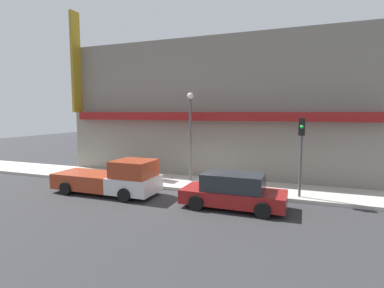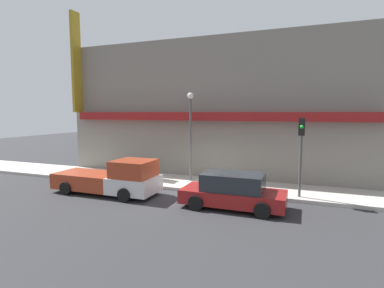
{
  "view_description": "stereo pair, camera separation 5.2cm",
  "coord_description": "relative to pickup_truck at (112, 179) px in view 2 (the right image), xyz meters",
  "views": [
    {
      "loc": [
        5.47,
        -14.09,
        4.09
      ],
      "look_at": [
        -0.31,
        1.26,
        2.37
      ],
      "focal_mm": 28.0,
      "sensor_mm": 36.0,
      "label": 1
    },
    {
      "loc": [
        5.52,
        -14.07,
        4.09
      ],
      "look_at": [
        -0.31,
        1.26,
        2.37
      ],
      "focal_mm": 28.0,
      "sensor_mm": 36.0,
      "label": 2
    }
  ],
  "objects": [
    {
      "name": "parked_car",
      "position": [
        6.17,
        0.0,
        -0.05
      ],
      "size": [
        4.42,
        2.02,
        1.51
      ],
      "rotation": [
        0.0,
        0.0,
        0.04
      ],
      "color": "maroon",
      "rests_on": "ground"
    },
    {
      "name": "pickup_truck",
      "position": [
        0.0,
        0.0,
        0.0
      ],
      "size": [
        5.5,
        2.12,
        1.79
      ],
      "rotation": [
        0.0,
        0.0,
        0.0
      ],
      "color": "silver",
      "rests_on": "ground"
    },
    {
      "name": "sidewalk",
      "position": [
        3.47,
        3.27,
        -0.69
      ],
      "size": [
        36.0,
        3.14,
        0.17
      ],
      "color": "#B7B2A8",
      "rests_on": "ground"
    },
    {
      "name": "fire_hydrant",
      "position": [
        4.22,
        2.5,
        -0.24
      ],
      "size": [
        0.2,
        0.2,
        0.74
      ],
      "color": "#196633",
      "rests_on": "sidewalk"
    },
    {
      "name": "traffic_light",
      "position": [
        8.82,
        2.13,
        1.93
      ],
      "size": [
        0.28,
        0.42,
        3.69
      ],
      "color": "#4C4C4C",
      "rests_on": "sidewalk"
    },
    {
      "name": "ground_plane",
      "position": [
        3.47,
        1.7,
        -0.77
      ],
      "size": [
        80.0,
        80.0,
        0.0
      ],
      "primitive_type": "plane",
      "color": "#2D2D30"
    },
    {
      "name": "street_lamp",
      "position": [
        2.84,
        3.54,
        2.58
      ],
      "size": [
        0.36,
        0.36,
        5.05
      ],
      "color": "#4C4C4C",
      "rests_on": "sidewalk"
    },
    {
      "name": "building",
      "position": [
        3.45,
        6.32,
        3.53
      ],
      "size": [
        19.8,
        3.8,
        10.89
      ],
      "color": "gray",
      "rests_on": "ground"
    }
  ]
}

